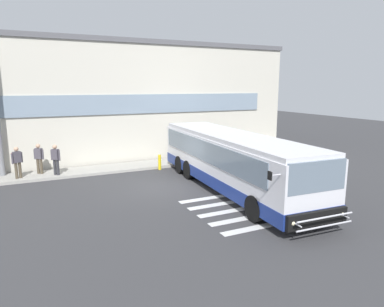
{
  "coord_description": "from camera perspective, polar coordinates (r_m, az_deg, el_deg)",
  "views": [
    {
      "loc": [
        -5.76,
        -15.36,
        4.92
      ],
      "look_at": [
        1.7,
        0.37,
        1.5
      ],
      "focal_mm": 32.25,
      "sensor_mm": 36.0,
      "label": 1
    }
  ],
  "objects": [
    {
      "name": "ground_plane",
      "position": [
        17.13,
        -4.64,
        -5.65
      ],
      "size": [
        80.0,
        90.0,
        0.02
      ],
      "primitive_type": "cube",
      "color": "#353538",
      "rests_on": "ground"
    },
    {
      "name": "terminal_building",
      "position": [
        27.5,
        -14.92,
        8.62
      ],
      "size": [
        25.2,
        13.8,
        7.81
      ],
      "color": "beige",
      "rests_on": "ground"
    },
    {
      "name": "passenger_at_curb_edge",
      "position": [
        20.05,
        -21.62,
        -0.72
      ],
      "size": [
        0.45,
        0.43,
        1.68
      ],
      "color": "#2D2D33",
      "rests_on": "boarding_curb"
    },
    {
      "name": "bus_main_foreground",
      "position": [
        16.58,
        6.55,
        -1.45
      ],
      "size": [
        3.56,
        12.08,
        2.7
      ],
      "color": "silver",
      "rests_on": "ground"
    },
    {
      "name": "passenger_by_doorway",
      "position": [
        20.68,
        -23.98,
        -0.56
      ],
      "size": [
        0.5,
        0.4,
        1.68
      ],
      "color": "#4C4233",
      "rests_on": "boarding_curb"
    },
    {
      "name": "boarding_curb",
      "position": [
        21.52,
        -9.19,
        -2.04
      ],
      "size": [
        27.4,
        2.0,
        0.15
      ],
      "primitive_type": "cube",
      "color": "#9E9B93",
      "rests_on": "ground"
    },
    {
      "name": "passenger_near_column",
      "position": [
        20.16,
        -26.98,
        -1.0
      ],
      "size": [
        0.53,
        0.49,
        1.68
      ],
      "color": "#4C4233",
      "rests_on": "boarding_curb"
    },
    {
      "name": "bay_paint_stripes",
      "position": [
        14.46,
        8.98,
        -8.91
      ],
      "size": [
        4.4,
        3.96,
        0.01
      ],
      "color": "silver",
      "rests_on": "ground"
    },
    {
      "name": "safety_bollard_yellow",
      "position": [
        20.65,
        -5.38,
        -1.44
      ],
      "size": [
        0.18,
        0.18,
        0.9
      ],
      "primitive_type": "cylinder",
      "color": "yellow",
      "rests_on": "ground"
    }
  ]
}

